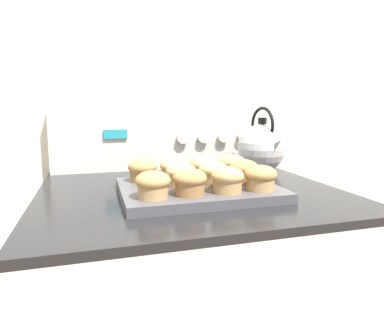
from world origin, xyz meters
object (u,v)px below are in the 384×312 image
muffin_r0_c1 (190,182)px  muffin_r0_c2 (227,179)px  muffin_r1_c3 (244,171)px  muffin_r1_c2 (214,173)px  muffin_r0_c0 (153,184)px  muffin_r2_c3 (232,165)px  muffin_r0_c3 (261,177)px  muffin_r2_c1 (174,168)px  muffin_r2_c2 (203,167)px  tea_kettle (262,147)px  muffin_pan (198,190)px  muffin_r2_c0 (143,170)px  muffin_r1_c1 (181,174)px

muffin_r0_c1 → muffin_r0_c2: 0.09m
muffin_r1_c3 → muffin_r1_c2: bearing=-178.5°
muffin_r0_c0 → muffin_r2_c3: size_ratio=1.00×
muffin_r0_c3 → muffin_r2_c1: size_ratio=1.00×
muffin_r0_c3 → muffin_r0_c1: bearing=179.0°
muffin_r0_c2 → muffin_r1_c3: bearing=46.9°
muffin_r0_c1 → muffin_r1_c3: bearing=26.5°
muffin_r2_c2 → tea_kettle: bearing=28.3°
muffin_pan → muffin_r2_c0: 0.15m
muffin_r0_c1 → muffin_r1_c1: bearing=89.3°
muffin_r0_c3 → tea_kettle: bearing=62.0°
muffin_r0_c1 → muffin_r2_c1: bearing=88.9°
muffin_r0_c1 → muffin_r0_c2: bearing=-1.0°
muffin_r2_c3 → tea_kettle: (0.16, 0.13, 0.03)m
muffin_r2_c3 → muffin_r0_c0: bearing=-146.0°
muffin_r0_c2 → muffin_r0_c3: bearing=-0.9°
muffin_r2_c2 → muffin_r0_c0: bearing=-134.0°
muffin_r1_c2 → muffin_r2_c2: (0.00, 0.09, 0.00)m
muffin_r0_c1 → muffin_r1_c2: 0.11m
muffin_r2_c0 → muffin_r1_c1: bearing=-47.0°
muffin_r2_c2 → tea_kettle: 0.27m
muffin_r1_c2 → tea_kettle: size_ratio=0.35×
muffin_r0_c3 → muffin_r1_c2: bearing=135.5°
muffin_r0_c0 → muffin_r1_c2: same height
muffin_r0_c1 → muffin_r2_c3: size_ratio=1.00×
muffin_r2_c1 → muffin_r2_c3: size_ratio=1.00×
muffin_r2_c2 → muffin_r0_c1: bearing=-116.5°
muffin_r0_c2 → muffin_r2_c2: size_ratio=1.00×
muffin_r0_c1 → muffin_r2_c3: 0.23m
muffin_r1_c3 → muffin_r0_c1: bearing=-153.5°
muffin_r2_c0 → tea_kettle: tea_kettle is taller
muffin_r0_c0 → muffin_r2_c1: (0.08, 0.16, 0.00)m
muffin_r1_c3 → muffin_r0_c3: bearing=-88.4°
muffin_r0_c1 → tea_kettle: 0.44m
muffin_r1_c1 → muffin_pan: bearing=2.3°
muffin_r0_c0 → muffin_r0_c1: (0.08, 0.00, 0.00)m
muffin_r1_c3 → muffin_r0_c2: bearing=-133.1°
muffin_r0_c1 → muffin_r2_c1: 0.16m
muffin_r0_c3 → muffin_r1_c3: same height
muffin_r2_c1 → muffin_r0_c1: bearing=-91.1°
muffin_r0_c2 → muffin_r1_c2: size_ratio=1.00×
muffin_r0_c3 → muffin_r2_c2: same height
muffin_r2_c2 → muffin_r0_c2: bearing=-89.1°
muffin_r1_c3 → muffin_r2_c1: same height
tea_kettle → muffin_r2_c2: bearing=-151.7°
muffin_r1_c2 → muffin_r2_c3: (0.09, 0.08, 0.00)m
muffin_r2_c0 → muffin_pan: bearing=-34.4°
muffin_r0_c2 → muffin_r2_c2: 0.17m
muffin_r1_c2 → muffin_r2_c3: size_ratio=1.00×
muffin_r2_c3 → muffin_r1_c2: bearing=-135.1°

